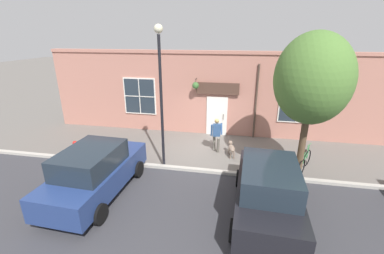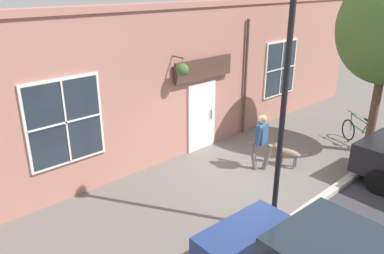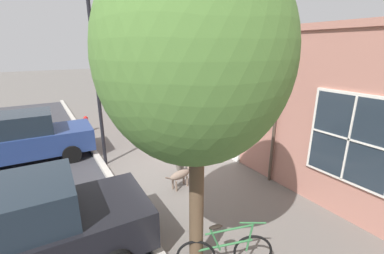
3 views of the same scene
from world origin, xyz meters
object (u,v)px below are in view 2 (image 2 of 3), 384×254
dog_on_leash (287,153)px  leaning_bicycle (360,134)px  street_lamp (288,63)px  pedestrian_walking (261,137)px

dog_on_leash → leaning_bicycle: leaning_bicycle is taller
leaning_bicycle → street_lamp: (0.75, -5.63, 3.16)m
pedestrian_walking → dog_on_leash: pedestrian_walking is taller
pedestrian_walking → leaning_bicycle: bearing=72.8°
pedestrian_walking → dog_on_leash: bearing=62.8°
pedestrian_walking → leaning_bicycle: pedestrian_walking is taller
pedestrian_walking → street_lamp: size_ratio=0.29×
pedestrian_walking → street_lamp: 3.75m
street_lamp → dog_on_leash: bearing=119.1°
dog_on_leash → leaning_bicycle: 3.03m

